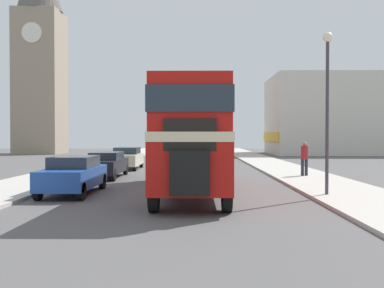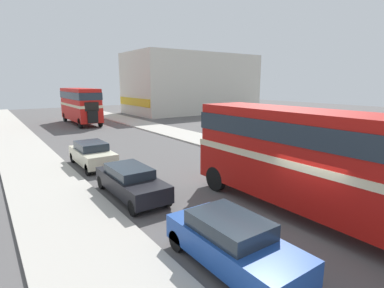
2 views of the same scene
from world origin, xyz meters
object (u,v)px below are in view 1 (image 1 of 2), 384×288
Objects in this scene: double_decker_bus at (192,131)px; street_lamp at (327,88)px; bus_distant at (197,133)px; car_parked_far at (127,158)px; pedestrian_walking at (304,156)px; church_tower at (40,43)px; car_parked_near at (74,174)px; car_parked_mid at (106,164)px.

double_decker_bus is 5.34m from street_lamp.
bus_distant is 20.50m from car_parked_far.
car_parked_far is 2.29× the size of pedestrian_walking.
car_parked_far is at bearing -59.20° from church_tower.
bus_distant is at bearing -15.93° from church_tower.
bus_distant reaches higher than pedestrian_walking.
bus_distant is 2.24× the size of car_parked_near.
church_tower is at bearing 120.80° from car_parked_far.
car_parked_mid is 2.50× the size of pedestrian_walking.
car_parked_far is (-4.54, 11.90, -1.65)m from double_decker_bus.
street_lamp reaches higher than pedestrian_walking.
double_decker_bus is at bearing 163.93° from street_lamp.
bus_distant reaches higher than car_parked_mid.
car_parked_near is 12.37m from pedestrian_walking.
pedestrian_walking is at bearing -50.77° from church_tower.
church_tower is (-15.23, 25.56, 13.39)m from car_parked_far.
car_parked_far is 32.63m from church_tower.
car_parked_far is at bearing -103.38° from bus_distant.
car_parked_near reaches higher than car_parked_mid.
double_decker_bus is 43.95m from church_tower.
street_lamp reaches higher than car_parked_mid.
car_parked_far is at bearing 150.45° from pedestrian_walking.
car_parked_far reaches higher than car_parked_mid.
car_parked_near is 2.31× the size of pedestrian_walking.
pedestrian_walking is (5.76, -25.81, -1.43)m from bus_distant.
bus_distant is at bearing 89.66° from double_decker_bus.
car_parked_near is at bearing -90.12° from car_parked_far.
bus_distant is 23.77m from church_tower.
car_parked_mid is at bearing -64.41° from church_tower.
street_lamp is 0.21× the size of church_tower.
pedestrian_walking is at bearing 45.02° from double_decker_bus.
church_tower is (-24.68, 38.87, 10.19)m from street_lamp.
double_decker_bus is at bearing -69.13° from car_parked_far.
car_parked_far is (0.03, 12.45, 0.01)m from car_parked_near.
church_tower is at bearing 115.59° from car_parked_mid.
double_decker_bus is 12.84m from car_parked_far.
bus_distant is 2.07× the size of car_parked_mid.
church_tower is at bearing 164.07° from bus_distant.
car_parked_mid is 10.62m from pedestrian_walking.
pedestrian_walking reaches higher than car_parked_mid.
car_parked_near is 6.47m from car_parked_mid.
pedestrian_walking is 7.95m from street_lamp.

